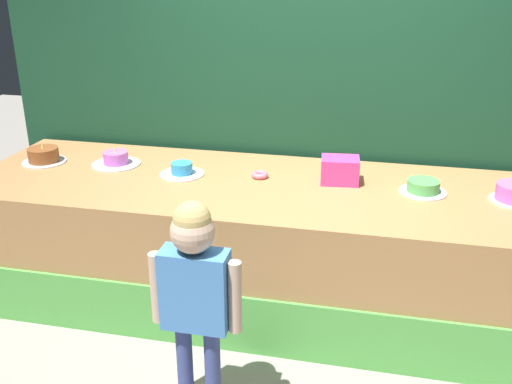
{
  "coord_description": "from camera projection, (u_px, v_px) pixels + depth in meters",
  "views": [
    {
      "loc": [
        0.5,
        -2.81,
        2.21
      ],
      "look_at": [
        -0.21,
        0.36,
        0.9
      ],
      "focal_mm": 40.71,
      "sensor_mm": 36.0,
      "label": 1
    }
  ],
  "objects": [
    {
      "name": "cake_far_left",
      "position": [
        44.0,
        156.0,
        4.13
      ],
      "size": [
        0.31,
        0.31,
        0.15
      ],
      "color": "silver",
      "rests_on": "stage_platform"
    },
    {
      "name": "donut",
      "position": [
        260.0,
        175.0,
        3.85
      ],
      "size": [
        0.11,
        0.11,
        0.04
      ],
      "primitive_type": "torus",
      "color": "pink",
      "rests_on": "stage_platform"
    },
    {
      "name": "stage_platform",
      "position": [
        294.0,
        247.0,
        3.86
      ],
      "size": [
        4.31,
        1.23,
        0.85
      ],
      "color": "#B27F4C",
      "rests_on": "ground_plane"
    },
    {
      "name": "pink_box",
      "position": [
        340.0,
        170.0,
        3.75
      ],
      "size": [
        0.26,
        0.21,
        0.17
      ],
      "primitive_type": "cube",
      "rotation": [
        0.0,
        0.0,
        0.1
      ],
      "color": "#F03E9B",
      "rests_on": "stage_platform"
    },
    {
      "name": "curtain_backdrop",
      "position": [
        314.0,
        71.0,
        4.11
      ],
      "size": [
        4.68,
        0.08,
        2.93
      ],
      "primitive_type": "cube",
      "color": "#19472D",
      "rests_on": "ground_plane"
    },
    {
      "name": "cake_left",
      "position": [
        116.0,
        159.0,
        4.09
      ],
      "size": [
        0.34,
        0.34,
        0.15
      ],
      "color": "silver",
      "rests_on": "stage_platform"
    },
    {
      "name": "cake_center_right",
      "position": [
        423.0,
        187.0,
        3.6
      ],
      "size": [
        0.29,
        0.29,
        0.08
      ],
      "color": "silver",
      "rests_on": "stage_platform"
    },
    {
      "name": "child_figure",
      "position": [
        195.0,
        283.0,
        2.77
      ],
      "size": [
        0.46,
        0.21,
        1.19
      ],
      "color": "#3F4C8C",
      "rests_on": "ground_plane"
    },
    {
      "name": "ground_plane",
      "position": [
        277.0,
        355.0,
        3.48
      ],
      "size": [
        12.0,
        12.0,
        0.0
      ],
      "primitive_type": "plane",
      "color": "gray"
    },
    {
      "name": "cake_center_left",
      "position": [
        182.0,
        170.0,
        3.9
      ],
      "size": [
        0.3,
        0.3,
        0.09
      ],
      "color": "silver",
      "rests_on": "stage_platform"
    }
  ]
}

